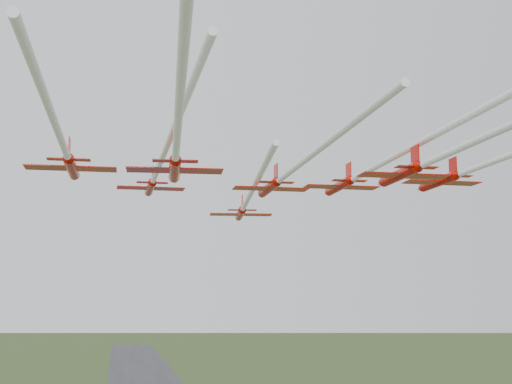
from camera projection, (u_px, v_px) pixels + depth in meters
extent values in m
cylinder|color=#BE0900|center=(240.00, 214.00, 106.84)|extent=(2.10, 8.94, 1.15)
cone|color=#BE0900|center=(238.00, 218.00, 112.12)|extent=(1.34, 1.99, 1.15)
cone|color=#BE0900|center=(243.00, 209.00, 101.86)|extent=(1.17, 1.36, 1.04)
ellipsoid|color=black|center=(240.00, 213.00, 108.95)|extent=(0.54, 1.03, 0.33)
cube|color=#BE0900|center=(241.00, 215.00, 105.97)|extent=(9.42, 3.69, 0.10)
cube|color=#BE0900|center=(242.00, 210.00, 102.83)|extent=(4.28, 1.70, 0.08)
cube|color=#BE0900|center=(242.00, 202.00, 103.22)|extent=(0.31, 1.88, 2.09)
cylinder|color=silver|center=(255.00, 184.00, 80.47)|extent=(5.19, 42.11, 0.63)
cylinder|color=#BE0900|center=(150.00, 187.00, 94.60)|extent=(1.23, 8.50, 1.10)
cone|color=#BE0900|center=(148.00, 193.00, 99.57)|extent=(1.13, 1.81, 1.10)
cone|color=#BE0900|center=(153.00, 181.00, 89.92)|extent=(1.02, 1.21, 1.00)
ellipsoid|color=black|center=(150.00, 187.00, 96.59)|extent=(0.43, 0.96, 0.32)
cube|color=#BE0900|center=(151.00, 188.00, 93.79)|extent=(8.83, 2.73, 0.10)
cube|color=#BE0900|center=(152.00, 183.00, 90.84)|extent=(4.01, 1.26, 0.08)
cube|color=#BE0900|center=(152.00, 174.00, 91.20)|extent=(0.13, 1.80, 2.00)
cylinder|color=silver|center=(172.00, 134.00, 64.86)|extent=(1.40, 50.77, 0.60)
cylinder|color=#BE0900|center=(339.00, 186.00, 93.67)|extent=(1.27, 9.36, 1.21)
cone|color=#BE0900|center=(327.00, 193.00, 99.16)|extent=(1.22, 1.99, 1.21)
cone|color=#BE0900|center=(352.00, 179.00, 88.49)|extent=(1.11, 1.33, 1.10)
ellipsoid|color=black|center=(334.00, 186.00, 95.87)|extent=(0.47, 1.05, 0.35)
cube|color=#BE0900|center=(341.00, 187.00, 92.77)|extent=(9.70, 2.92, 0.11)
cube|color=#BE0900|center=(349.00, 181.00, 89.50)|extent=(4.41, 1.35, 0.09)
cube|color=#BE0900|center=(349.00, 172.00, 89.91)|extent=(0.12, 1.98, 2.20)
cylinder|color=silver|center=(419.00, 144.00, 68.62)|extent=(0.91, 39.72, 0.66)
cylinder|color=#BE0900|center=(72.00, 167.00, 75.72)|extent=(1.28, 9.15, 1.18)
cone|color=#BE0900|center=(75.00, 176.00, 81.10)|extent=(1.20, 1.95, 1.18)
cone|color=#BE0900|center=(68.00, 157.00, 70.65)|extent=(1.09, 1.30, 1.08)
ellipsoid|color=black|center=(73.00, 167.00, 77.87)|extent=(0.46, 1.03, 0.34)
cube|color=#BE0900|center=(71.00, 168.00, 74.84)|extent=(9.49, 2.89, 0.11)
cube|color=#BE0900|center=(69.00, 160.00, 71.64)|extent=(4.32, 1.34, 0.09)
cube|color=#BE0900|center=(69.00, 148.00, 72.04)|extent=(0.13, 1.94, 2.15)
cylinder|color=silver|center=(49.00, 108.00, 52.72)|extent=(1.01, 35.73, 0.65)
cylinder|color=#BE0900|center=(269.00, 188.00, 78.79)|extent=(1.08, 7.97, 1.03)
cone|color=#BE0900|center=(261.00, 194.00, 83.47)|extent=(1.04, 1.69, 1.03)
cone|color=#BE0900|center=(278.00, 181.00, 74.37)|extent=(0.94, 1.13, 0.94)
ellipsoid|color=black|center=(266.00, 187.00, 80.66)|extent=(0.40, 0.89, 0.30)
cube|color=#BE0900|center=(271.00, 189.00, 78.02)|extent=(8.26, 2.48, 0.09)
cube|color=#BE0900|center=(276.00, 182.00, 75.24)|extent=(3.76, 1.15, 0.07)
cube|color=#BE0900|center=(276.00, 173.00, 75.58)|extent=(0.10, 1.69, 1.87)
cylinder|color=silver|center=(324.00, 145.00, 57.53)|extent=(0.75, 33.67, 0.56)
cylinder|color=#BE0900|center=(439.00, 182.00, 83.59)|extent=(1.16, 8.58, 1.11)
cone|color=#BE0900|center=(420.00, 189.00, 88.62)|extent=(1.12, 1.82, 1.11)
cone|color=#BE0900|center=(458.00, 174.00, 78.85)|extent=(1.02, 1.22, 1.01)
ellipsoid|color=black|center=(431.00, 181.00, 85.61)|extent=(0.43, 0.96, 0.32)
cube|color=#BE0900|center=(442.00, 183.00, 82.77)|extent=(8.89, 2.67, 0.10)
cube|color=#BE0900|center=(454.00, 176.00, 79.78)|extent=(4.04, 1.23, 0.08)
cube|color=#BE0900|center=(453.00, 167.00, 80.15)|extent=(0.11, 1.82, 2.02)
cylinder|color=#BE0900|center=(175.00, 169.00, 64.91)|extent=(1.63, 8.38, 1.08)
cone|color=#BE0900|center=(174.00, 179.00, 69.85)|extent=(1.19, 1.83, 1.08)
cone|color=#BE0900|center=(175.00, 159.00, 60.25)|extent=(1.06, 1.24, 0.98)
ellipsoid|color=black|center=(174.00, 169.00, 66.89)|extent=(0.47, 0.96, 0.31)
cube|color=#BE0900|center=(175.00, 170.00, 64.10)|extent=(8.77, 3.12, 0.10)
cube|color=#BE0900|center=(175.00, 161.00, 61.17)|extent=(3.99, 1.44, 0.08)
cube|color=#BE0900|center=(175.00, 149.00, 61.53)|extent=(0.22, 1.77, 1.96)
cylinder|color=silver|center=(183.00, 58.00, 35.52)|extent=(3.90, 49.31, 0.59)
cylinder|color=#BE0900|center=(400.00, 175.00, 70.12)|extent=(1.15, 8.49, 1.10)
cone|color=#BE0900|center=(381.00, 183.00, 75.10)|extent=(1.11, 1.80, 1.10)
cone|color=#BE0900|center=(421.00, 165.00, 65.44)|extent=(1.01, 1.20, 1.00)
ellipsoid|color=black|center=(392.00, 174.00, 72.12)|extent=(0.43, 0.95, 0.32)
cube|color=#BE0900|center=(403.00, 176.00, 69.31)|extent=(8.80, 2.65, 0.10)
cube|color=#BE0900|center=(416.00, 167.00, 66.36)|extent=(4.00, 1.22, 0.08)
cube|color=#BE0900|center=(415.00, 156.00, 66.72)|extent=(0.11, 1.80, 2.00)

